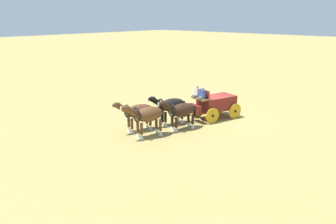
# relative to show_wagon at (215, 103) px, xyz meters

# --- Properties ---
(ground_plane) EXTENTS (220.00, 220.00, 0.00)m
(ground_plane) POSITION_rel_show_wagon_xyz_m (-0.16, 0.04, -1.16)
(ground_plane) COLOR #9E8C4C
(show_wagon) EXTENTS (5.67, 2.58, 2.65)m
(show_wagon) POSITION_rel_show_wagon_xyz_m (0.00, 0.00, 0.00)
(show_wagon) COLOR maroon
(show_wagon) RESTS_ON ground
(draft_horse_rear_near) EXTENTS (2.94, 1.38, 2.16)m
(draft_horse_rear_near) POSITION_rel_show_wagon_xyz_m (3.59, -0.28, 0.14)
(draft_horse_rear_near) COLOR #331E14
(draft_horse_rear_near) RESTS_ON ground
(draft_horse_rear_off) EXTENTS (3.00, 1.38, 2.22)m
(draft_horse_rear_off) POSITION_rel_show_wagon_xyz_m (3.25, -1.54, 0.19)
(draft_horse_rear_off) COLOR black
(draft_horse_rear_off) RESTS_ON ground
(draft_horse_lead_near) EXTENTS (2.95, 1.42, 2.29)m
(draft_horse_lead_near) POSITION_rel_show_wagon_xyz_m (6.09, -0.95, 0.25)
(draft_horse_lead_near) COLOR brown
(draft_horse_lead_near) RESTS_ON ground
(draft_horse_lead_off) EXTENTS (2.97, 1.36, 2.18)m
(draft_horse_lead_off) POSITION_rel_show_wagon_xyz_m (5.77, -2.21, 0.16)
(draft_horse_lead_off) COLOR brown
(draft_horse_lead_off) RESTS_ON ground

